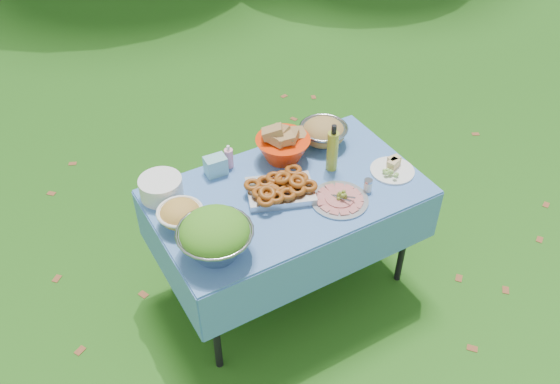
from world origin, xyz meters
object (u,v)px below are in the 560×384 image
Objects in this scene: charcuterie_platter at (340,196)px; salad_bowl at (215,236)px; picnic_table at (287,240)px; bread_bowl at (283,144)px; oil_bottle at (333,147)px; plate_stack at (161,188)px; pasta_bowl_steel at (323,132)px.

salad_bowl is at bearing -178.66° from charcuterie_platter.
bread_bowl is at bearing 64.88° from picnic_table.
oil_bottle is at bearing -48.76° from bread_bowl.
plate_stack is 1.01m from pasta_bowl_steel.
oil_bottle is (0.12, 0.25, 0.11)m from charcuterie_platter.
charcuterie_platter is at bearing -46.74° from picnic_table.
charcuterie_platter is (0.20, -0.21, 0.42)m from picnic_table.
bread_bowl reaches higher than plate_stack.
plate_stack is 0.74× the size of bread_bowl.
oil_bottle reaches higher than plate_stack.
salad_bowl is at bearing -157.13° from picnic_table.
salad_bowl is at bearing -82.43° from plate_stack.
plate_stack is at bearing 97.57° from salad_bowl.
picnic_table is at bearing -171.85° from oil_bottle.
charcuterie_platter is at bearing 1.34° from salad_bowl.
pasta_bowl_steel is at bearing 28.08° from salad_bowl.
plate_stack is 0.74× the size of charcuterie_platter.
picnic_table is 0.50m from charcuterie_platter.
plate_stack is 0.95m from charcuterie_platter.
salad_bowl is at bearing -151.92° from pasta_bowl_steel.
salad_bowl is 1.18× the size of charcuterie_platter.
pasta_bowl_steel is at bearing 3.07° from bread_bowl.
bread_bowl is 0.29m from pasta_bowl_steel.
bread_bowl is 0.48m from charcuterie_platter.
oil_bottle is at bearing 17.67° from salad_bowl.
charcuterie_platter is at bearing -32.63° from plate_stack.
salad_bowl is 0.82m from bread_bowl.
picnic_table is 5.00× the size of oil_bottle.
picnic_table is 4.64× the size of bread_bowl.
pasta_bowl_steel is at bearing 34.17° from picnic_table.
picnic_table is 0.77m from salad_bowl.
plate_stack is at bearing 176.74° from bread_bowl.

